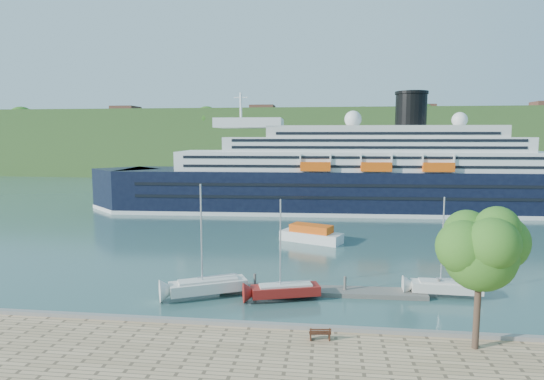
% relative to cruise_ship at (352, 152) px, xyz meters
% --- Properties ---
extents(ground, '(400.00, 400.00, 0.00)m').
position_rel_cruise_ship_xyz_m(ground, '(-8.53, -57.46, -11.47)').
color(ground, '#2E5250').
rests_on(ground, ground).
extents(far_hillside, '(400.00, 50.00, 24.00)m').
position_rel_cruise_ship_xyz_m(far_hillside, '(-8.53, 87.54, 0.53)').
color(far_hillside, '#2E4F1F').
rests_on(far_hillside, ground).
extents(quay_coping, '(220.00, 0.50, 0.30)m').
position_rel_cruise_ship_xyz_m(quay_coping, '(-8.53, -57.66, -10.32)').
color(quay_coping, slate).
rests_on(quay_coping, promenade).
extents(cruise_ship, '(102.66, 19.31, 22.93)m').
position_rel_cruise_ship_xyz_m(cruise_ship, '(0.00, 0.00, 0.00)').
color(cruise_ship, black).
rests_on(cruise_ship, ground).
extents(park_bench, '(1.57, 0.79, 0.96)m').
position_rel_cruise_ship_xyz_m(park_bench, '(-5.02, -59.27, -9.98)').
color(park_bench, '#452213').
rests_on(park_bench, promenade).
extents(promenade_tree, '(6.03, 6.03, 9.99)m').
position_rel_cruise_ship_xyz_m(promenade_tree, '(4.92, -59.26, -5.47)').
color(promenade_tree, '#2B671B').
rests_on(promenade_tree, promenade).
extents(floating_pontoon, '(18.97, 2.73, 0.42)m').
position_rel_cruise_ship_xyz_m(floating_pontoon, '(-5.01, -47.31, -11.25)').
color(floating_pontoon, slate).
rests_on(floating_pontoon, ground).
extents(sailboat_white_near, '(7.81, 5.26, 9.88)m').
position_rel_cruise_ship_xyz_m(sailboat_white_near, '(-15.29, -49.53, -6.52)').
color(sailboat_white_near, silver).
rests_on(sailboat_white_near, ground).
extents(sailboat_red, '(6.97, 3.74, 8.68)m').
position_rel_cruise_ship_xyz_m(sailboat_red, '(-8.24, -49.47, -7.12)').
color(sailboat_red, maroon).
rests_on(sailboat_red, ground).
extents(sailboat_white_far, '(6.83, 2.11, 8.75)m').
position_rel_cruise_ship_xyz_m(sailboat_white_far, '(6.19, -46.82, -7.09)').
color(sailboat_white_far, silver).
rests_on(sailboat_white_far, ground).
extents(tender_launch, '(9.09, 6.11, 2.38)m').
position_rel_cruise_ship_xyz_m(tender_launch, '(-6.79, -26.61, -10.27)').
color(tender_launch, '#E7530D').
rests_on(tender_launch, ground).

